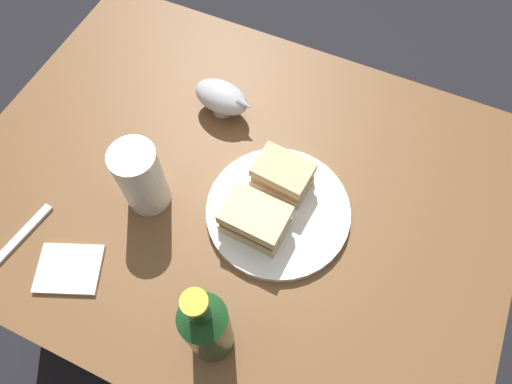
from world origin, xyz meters
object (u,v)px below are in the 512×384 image
at_px(sandwich_half_right, 255,219).
at_px(pint_glass, 142,180).
at_px(napkin, 69,269).
at_px(sandwich_half_left, 282,176).
at_px(plate, 278,211).
at_px(gravy_boat, 222,97).
at_px(cider_bottle, 207,328).
at_px(fork, 14,244).

distance_m(sandwich_half_right, pint_glass, 0.21).
xyz_separation_m(pint_glass, napkin, (0.06, 0.18, -0.06)).
distance_m(sandwich_half_left, pint_glass, 0.25).
bearing_deg(plate, gravy_boat, -40.94).
bearing_deg(cider_bottle, gravy_boat, -65.77).
height_order(cider_bottle, napkin, cider_bottle).
height_order(plate, cider_bottle, cider_bottle).
distance_m(plate, napkin, 0.38).
height_order(napkin, fork, napkin).
xyz_separation_m(sandwich_half_right, gravy_boat, (0.17, -0.22, -0.00)).
height_order(sandwich_half_right, fork, sandwich_half_right).
relative_size(plate, napkin, 2.43).
distance_m(plate, cider_bottle, 0.27).
relative_size(cider_bottle, fork, 1.46).
bearing_deg(sandwich_half_left, cider_bottle, 91.60).
bearing_deg(sandwich_half_right, gravy_boat, -51.74).
distance_m(napkin, fork, 0.12).
xyz_separation_m(sandwich_half_right, cider_bottle, (-0.02, 0.21, 0.06)).
bearing_deg(cider_bottle, fork, -0.09).
height_order(plate, gravy_boat, gravy_boat).
relative_size(sandwich_half_left, sandwich_half_right, 0.94).
relative_size(pint_glass, fork, 0.83).
xyz_separation_m(gravy_boat, fork, (0.21, 0.43, -0.04)).
bearing_deg(plate, fork, 31.81).
bearing_deg(napkin, sandwich_half_right, -142.70).
height_order(plate, sandwich_half_left, sandwich_half_left).
bearing_deg(gravy_boat, napkin, 77.75).
distance_m(gravy_boat, napkin, 0.44).
height_order(plate, sandwich_half_right, sandwich_half_right).
xyz_separation_m(plate, napkin, (0.29, 0.25, -0.00)).
xyz_separation_m(plate, sandwich_half_left, (0.02, -0.05, 0.04)).
xyz_separation_m(pint_glass, fork, (0.17, 0.18, -0.06)).
xyz_separation_m(sandwich_half_right, pint_glass, (0.21, 0.02, 0.02)).
height_order(pint_glass, gravy_boat, pint_glass).
height_order(sandwich_half_left, sandwich_half_right, same).
bearing_deg(gravy_boat, sandwich_half_left, 146.77).
bearing_deg(fork, plate, -49.63).
distance_m(sandwich_half_right, cider_bottle, 0.22).
bearing_deg(fork, pint_glass, -34.87).
bearing_deg(fork, cider_bottle, -81.53).
distance_m(plate, sandwich_half_right, 0.07).
bearing_deg(cider_bottle, sandwich_half_left, -88.40).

